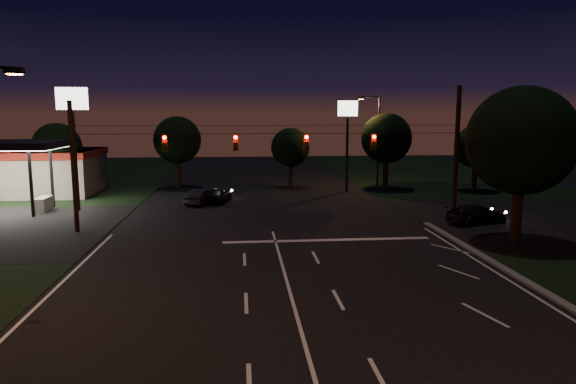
{
  "coord_description": "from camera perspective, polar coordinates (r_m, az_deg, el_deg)",
  "views": [
    {
      "loc": [
        -1.97,
        -16.97,
        7.23
      ],
      "look_at": [
        0.63,
        10.5,
        3.0
      ],
      "focal_mm": 32.0,
      "sensor_mm": 36.0,
      "label": 1
    }
  ],
  "objects": [
    {
      "name": "street_light_right_far",
      "position": [
        50.76,
        9.74,
        6.34
      ],
      "size": [
        2.2,
        0.35,
        9.0
      ],
      "color": "black",
      "rests_on": "ground"
    },
    {
      "name": "pole_sign_left_near",
      "position": [
        40.78,
        -22.78,
        7.69
      ],
      "size": [
        2.2,
        0.3,
        9.1
      ],
      "color": "black",
      "rests_on": "ground"
    },
    {
      "name": "ground",
      "position": [
        18.55,
        1.16,
        -14.22
      ],
      "size": [
        140.0,
        140.0,
        0.0
      ],
      "primitive_type": "plane",
      "color": "black",
      "rests_on": "ground"
    },
    {
      "name": "utility_pole_right",
      "position": [
        35.63,
        17.84,
        -3.42
      ],
      "size": [
        0.3,
        0.3,
        9.0
      ],
      "primitive_type": "cylinder",
      "color": "black",
      "rests_on": "ground"
    },
    {
      "name": "pole_sign_right",
      "position": [
        48.03,
        6.63,
        7.47
      ],
      "size": [
        1.8,
        0.3,
        8.4
      ],
      "color": "black",
      "rests_on": "ground"
    },
    {
      "name": "tree_right_near",
      "position": [
        31.29,
        24.4,
        5.1
      ],
      "size": [
        6.0,
        6.0,
        8.76
      ],
      "color": "black",
      "rests_on": "ground"
    },
    {
      "name": "signal_span",
      "position": [
        32.04,
        -1.88,
        5.62
      ],
      "size": [
        24.0,
        0.4,
        1.56
      ],
      "color": "black",
      "rests_on": "ground"
    },
    {
      "name": "tree_far_e",
      "position": [
        51.15,
        20.13,
        4.69
      ],
      "size": [
        4.0,
        4.0,
        6.18
      ],
      "color": "black",
      "rests_on": "ground"
    },
    {
      "name": "gas_station",
      "position": [
        51.59,
        -28.08,
        2.3
      ],
      "size": [
        14.2,
        16.1,
        5.25
      ],
      "color": "gray",
      "rests_on": "ground"
    },
    {
      "name": "car_oncoming_a",
      "position": [
        42.53,
        -7.71,
        -0.29
      ],
      "size": [
        2.32,
        3.97,
        1.27
      ],
      "primitive_type": "imported",
      "rotation": [
        0.0,
        0.0,
        2.91
      ],
      "color": "black",
      "rests_on": "ground"
    },
    {
      "name": "cross_street_right",
      "position": [
        40.27,
        27.81,
        -2.65
      ],
      "size": [
        20.0,
        16.0,
        0.02
      ],
      "primitive_type": "cube",
      "color": "black",
      "rests_on": "ground"
    },
    {
      "name": "car_cross",
      "position": [
        36.25,
        20.23,
        -2.32
      ],
      "size": [
        4.7,
        3.15,
        1.26
      ],
      "primitive_type": "imported",
      "rotation": [
        0.0,
        0.0,
        1.92
      ],
      "color": "black",
      "rests_on": "ground"
    },
    {
      "name": "utility_pole_left",
      "position": [
        34.27,
        -22.34,
        -4.13
      ],
      "size": [
        0.28,
        0.28,
        8.0
      ],
      "primitive_type": "cylinder",
      "color": "black",
      "rests_on": "ground"
    },
    {
      "name": "tree_far_d",
      "position": [
        50.15,
        10.85,
        5.81
      ],
      "size": [
        4.8,
        4.8,
        7.3
      ],
      "color": "black",
      "rests_on": "ground"
    },
    {
      "name": "car_oncoming_b",
      "position": [
        41.74,
        -9.7,
        -0.52
      ],
      "size": [
        2.4,
        4.01,
        1.25
      ],
      "primitive_type": "imported",
      "rotation": [
        0.0,
        0.0,
        2.84
      ],
      "color": "black",
      "rests_on": "ground"
    },
    {
      "name": "tree_far_a",
      "position": [
        49.82,
        -24.22,
        4.53
      ],
      "size": [
        4.2,
        4.2,
        6.42
      ],
      "color": "black",
      "rests_on": "ground"
    },
    {
      "name": "stop_bar",
      "position": [
        29.79,
        4.38,
        -5.35
      ],
      "size": [
        12.0,
        0.5,
        0.01
      ],
      "primitive_type": "cube",
      "color": "silver",
      "rests_on": "ground"
    },
    {
      "name": "tree_far_c",
      "position": [
        50.43,
        0.28,
        4.93
      ],
      "size": [
        3.8,
        3.8,
        5.86
      ],
      "color": "black",
      "rests_on": "ground"
    },
    {
      "name": "tree_far_b",
      "position": [
        51.51,
        -12.16,
        5.6
      ],
      "size": [
        4.6,
        4.6,
        6.98
      ],
      "color": "black",
      "rests_on": "ground"
    }
  ]
}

